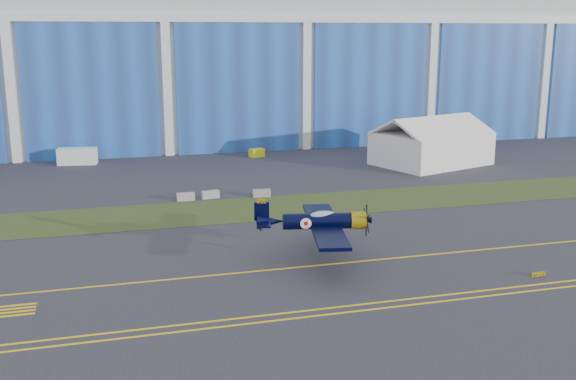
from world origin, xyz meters
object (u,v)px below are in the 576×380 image
object	(u,v)px
tent	(432,140)
shipping_container	(77,156)
warbird	(317,221)
tug	(257,153)

from	to	relation	value
tent	shipping_container	bearing A→B (deg)	145.34
warbird	shipping_container	size ratio (longest dim) A/B	2.77
tent	shipping_container	size ratio (longest dim) A/B	3.31
shipping_container	tug	bearing A→B (deg)	6.09
warbird	tug	world-z (taller)	warbird
tent	shipping_container	world-z (taller)	tent
tent	tug	bearing A→B (deg)	132.17
warbird	tent	bearing A→B (deg)	62.62
warbird	shipping_container	world-z (taller)	warbird
warbird	shipping_container	bearing A→B (deg)	123.91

